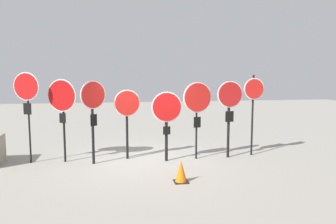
% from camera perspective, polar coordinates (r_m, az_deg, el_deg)
% --- Properties ---
extents(ground_plane, '(40.00, 40.00, 0.00)m').
position_cam_1_polar(ground_plane, '(9.97, -3.75, -8.43)').
color(ground_plane, gray).
extents(stop_sign_0, '(0.76, 0.33, 2.64)m').
position_cam_1_polar(stop_sign_0, '(10.17, -23.40, 2.99)').
color(stop_sign_0, black).
rests_on(stop_sign_0, ground).
extents(stop_sign_1, '(0.85, 0.44, 2.44)m').
position_cam_1_polar(stop_sign_1, '(9.94, -17.98, 1.82)').
color(stop_sign_1, black).
rests_on(stop_sign_1, ground).
extents(stop_sign_2, '(0.67, 0.48, 2.41)m').
position_cam_1_polar(stop_sign_2, '(9.51, -12.92, 1.13)').
color(stop_sign_2, black).
rests_on(stop_sign_2, ground).
extents(stop_sign_3, '(0.79, 0.20, 2.13)m').
position_cam_1_polar(stop_sign_3, '(9.93, -7.13, 0.46)').
color(stop_sign_3, black).
rests_on(stop_sign_3, ground).
extents(stop_sign_4, '(0.89, 0.15, 2.08)m').
position_cam_1_polar(stop_sign_4, '(9.61, -0.24, -0.28)').
color(stop_sign_4, black).
rests_on(stop_sign_4, ground).
extents(stop_sign_5, '(0.90, 0.21, 2.35)m').
position_cam_1_polar(stop_sign_5, '(9.85, 5.14, 1.70)').
color(stop_sign_5, black).
rests_on(stop_sign_5, ground).
extents(stop_sign_6, '(0.81, 0.16, 2.39)m').
position_cam_1_polar(stop_sign_6, '(10.17, 10.67, 1.42)').
color(stop_sign_6, black).
rests_on(stop_sign_6, ground).
extents(stop_sign_7, '(0.67, 0.13, 2.56)m').
position_cam_1_polar(stop_sign_7, '(10.60, 14.68, 2.50)').
color(stop_sign_7, black).
rests_on(stop_sign_7, ground).
extents(traffic_cone_0, '(0.34, 0.34, 0.54)m').
position_cam_1_polar(traffic_cone_0, '(8.01, 2.28, -10.28)').
color(traffic_cone_0, black).
rests_on(traffic_cone_0, ground).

